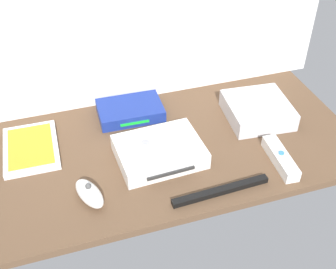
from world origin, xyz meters
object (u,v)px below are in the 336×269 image
Objects in this scene: game_case at (31,148)px; remote_wand at (280,158)px; game_console at (159,152)px; sensor_bar at (221,191)px; network_router at (130,110)px; remote_nunchuk at (89,193)px; mini_computer at (258,110)px; remote_classic_pad at (161,142)px.

remote_wand is (59.03, -23.64, 0.75)cm from game_case.
game_console is 0.91× the size of sensor_bar.
network_router is at bearing 95.02° from game_console.
sensor_bar is at bearing -34.33° from remote_nunchuk.
sensor_bar is (40.91, -28.68, -0.06)cm from game_case.
mini_computer is (31.28, 8.12, 0.44)cm from game_console.
game_case is 1.77× the size of remote_nunchuk.
mini_computer is 1.00× the size of network_router.
remote_classic_pad is at bearing 2.35° from remote_nunchuk.
game_console reaches higher than sensor_bar.
game_console is 1.46× the size of remote_classic_pad.
remote_classic_pad is at bearing -79.75° from network_router.
mini_computer is 1.22× the size of remote_wand.
mini_computer is 1.69× the size of remote_nunchuk.
game_console is at bearing 163.15° from remote_wand.
remote_classic_pad reaches higher than game_case.
network_router reaches higher than sensor_bar.
mini_computer is at bearing 84.57° from remote_wand.
game_case is (-30.83, 12.98, -1.44)cm from game_console.
mini_computer is 53.12cm from remote_nunchuk.
sensor_bar is at bearing -33.94° from game_case.
game_console is at bearing 120.33° from sensor_bar.
remote_classic_pad is (3.03, -20.25, 3.71)cm from network_router.
mini_computer reaches higher than remote_wand.
remote_wand reaches higher than game_case.
sensor_bar is (-18.12, -5.04, -0.81)cm from remote_wand.
remote_classic_pad is (31.14, -13.32, 4.65)cm from game_case.
mini_computer is at bearing 46.00° from sensor_bar.
game_console is 1.45× the size of remote_wand.
sensor_bar is at bearing -60.04° from game_console.
mini_computer is 1.24× the size of remote_classic_pad.
sensor_bar is (-21.20, -23.83, -1.94)cm from mini_computer.
remote_nunchuk is 30.10cm from sensor_bar.
network_router is at bearing 39.40° from remote_nunchuk.
remote_nunchuk is at bearing -118.19° from network_router.
remote_nunchuk reaches higher than game_console.
game_console reaches higher than network_router.
mini_computer reaches higher than game_case.
mini_computer is at bearing 11.72° from remote_classic_pad.
game_case is 28.98cm from network_router.
game_console is 1.13× the size of game_case.
remote_classic_pad is 0.62× the size of sensor_bar.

